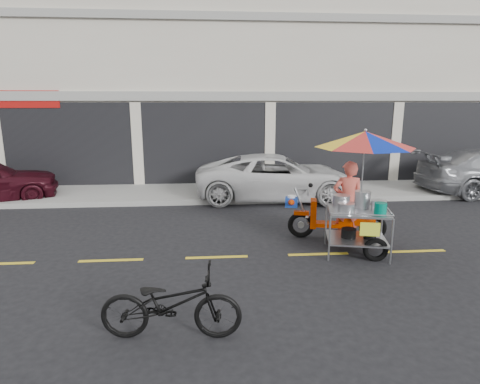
{
  "coord_description": "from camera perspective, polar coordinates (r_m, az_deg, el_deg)",
  "views": [
    {
      "loc": [
        -2.13,
        -7.27,
        2.96
      ],
      "look_at": [
        -1.5,
        0.6,
        1.15
      ],
      "focal_mm": 30.0,
      "sensor_mm": 36.0,
      "label": 1
    }
  ],
  "objects": [
    {
      "name": "ground",
      "position": [
        8.13,
        11.06,
        -8.68
      ],
      "size": [
        90.0,
        90.0,
        0.0
      ],
      "primitive_type": "plane",
      "color": "black"
    },
    {
      "name": "sidewalk",
      "position": [
        13.26,
        4.79,
        0.29
      ],
      "size": [
        45.0,
        3.0,
        0.15
      ],
      "primitive_type": "cube",
      "color": "gray",
      "rests_on": "ground"
    },
    {
      "name": "shophouse_block",
      "position": [
        18.58,
        11.37,
        16.59
      ],
      "size": [
        36.0,
        8.11,
        10.4
      ],
      "color": "beige",
      "rests_on": "ground"
    },
    {
      "name": "centerline",
      "position": [
        8.13,
        11.07,
        -8.66
      ],
      "size": [
        42.0,
        0.1,
        0.01
      ],
      "primitive_type": "cube",
      "color": "gold",
      "rests_on": "ground"
    },
    {
      "name": "white_pickup",
      "position": [
        12.27,
        5.33,
        2.14
      ],
      "size": [
        5.07,
        2.64,
        1.37
      ],
      "primitive_type": "imported",
      "rotation": [
        0.0,
        0.0,
        1.49
      ],
      "color": "silver",
      "rests_on": "ground"
    },
    {
      "name": "near_bicycle",
      "position": [
        5.29,
        -9.78,
        -15.38
      ],
      "size": [
        1.82,
        0.75,
        0.93
      ],
      "primitive_type": "imported",
      "rotation": [
        0.0,
        0.0,
        1.5
      ],
      "color": "black",
      "rests_on": "ground"
    },
    {
      "name": "food_vendor_rig",
      "position": [
        8.27,
        16.21,
        2.51
      ],
      "size": [
        2.43,
        2.31,
        2.45
      ],
      "rotation": [
        0.0,
        0.0,
        -0.22
      ],
      "color": "black",
      "rests_on": "ground"
    }
  ]
}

